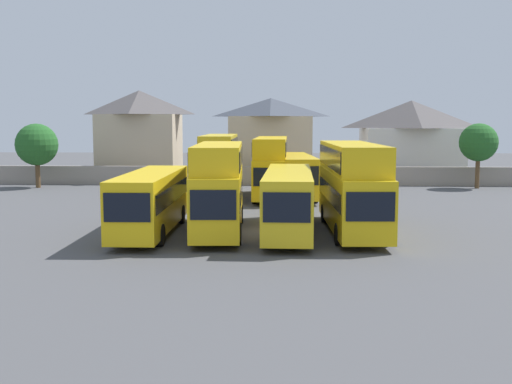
{
  "coord_description": "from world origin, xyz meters",
  "views": [
    {
      "loc": [
        1.46,
        -33.7,
        6.06
      ],
      "look_at": [
        0.0,
        3.0,
        1.92
      ],
      "focal_mm": 43.96,
      "sensor_mm": 36.0,
      "label": 1
    }
  ],
  "objects_px": {
    "bus_6": "(271,164)",
    "bus_7": "(296,174)",
    "bus_4": "(352,183)",
    "tree_behind_wall": "(37,145)",
    "house_terrace_left": "(140,134)",
    "tree_left_of_lot": "(479,143)",
    "bus_5": "(219,162)",
    "bus_1": "(151,199)",
    "bus_3": "(288,198)",
    "house_terrace_centre": "(271,139)",
    "bus_2": "(219,183)",
    "house_terrace_right": "(411,139)"
  },
  "relations": [
    {
      "from": "bus_2",
      "to": "house_terrace_centre",
      "type": "bearing_deg",
      "value": 172.97
    },
    {
      "from": "bus_2",
      "to": "tree_left_of_lot",
      "type": "height_order",
      "value": "tree_left_of_lot"
    },
    {
      "from": "bus_3",
      "to": "bus_1",
      "type": "bearing_deg",
      "value": -85.42
    },
    {
      "from": "bus_1",
      "to": "bus_3",
      "type": "bearing_deg",
      "value": 92.58
    },
    {
      "from": "bus_4",
      "to": "house_terrace_left",
      "type": "xyz_separation_m",
      "value": [
        -18.63,
        30.91,
        1.98
      ]
    },
    {
      "from": "bus_1",
      "to": "tree_behind_wall",
      "type": "xyz_separation_m",
      "value": [
        -15.33,
        23.19,
        2.04
      ]
    },
    {
      "from": "bus_5",
      "to": "house_terrace_left",
      "type": "height_order",
      "value": "house_terrace_left"
    },
    {
      "from": "bus_1",
      "to": "bus_5",
      "type": "height_order",
      "value": "bus_5"
    },
    {
      "from": "bus_6",
      "to": "bus_7",
      "type": "bearing_deg",
      "value": 100.75
    },
    {
      "from": "bus_4",
      "to": "tree_left_of_lot",
      "type": "relative_size",
      "value": 1.96
    },
    {
      "from": "tree_behind_wall",
      "to": "bus_7",
      "type": "bearing_deg",
      "value": -16.02
    },
    {
      "from": "house_terrace_left",
      "to": "house_terrace_centre",
      "type": "relative_size",
      "value": 1.07
    },
    {
      "from": "bus_7",
      "to": "tree_left_of_lot",
      "type": "bearing_deg",
      "value": 110.55
    },
    {
      "from": "bus_1",
      "to": "bus_7",
      "type": "bearing_deg",
      "value": 152.98
    },
    {
      "from": "bus_5",
      "to": "house_terrace_centre",
      "type": "relative_size",
      "value": 1.22
    },
    {
      "from": "house_terrace_left",
      "to": "tree_left_of_lot",
      "type": "height_order",
      "value": "house_terrace_left"
    },
    {
      "from": "house_terrace_right",
      "to": "bus_4",
      "type": "bearing_deg",
      "value": -106.77
    },
    {
      "from": "house_terrace_left",
      "to": "tree_behind_wall",
      "type": "height_order",
      "value": "house_terrace_left"
    },
    {
      "from": "bus_1",
      "to": "bus_4",
      "type": "distance_m",
      "value": 10.96
    },
    {
      "from": "bus_1",
      "to": "bus_6",
      "type": "bearing_deg",
      "value": 158.32
    },
    {
      "from": "house_terrace_left",
      "to": "house_terrace_centre",
      "type": "bearing_deg",
      "value": -0.52
    },
    {
      "from": "tree_behind_wall",
      "to": "bus_3",
      "type": "bearing_deg",
      "value": -45.04
    },
    {
      "from": "bus_4",
      "to": "bus_5",
      "type": "distance_m",
      "value": 18.05
    },
    {
      "from": "bus_6",
      "to": "house_terrace_left",
      "type": "distance_m",
      "value": 21.07
    },
    {
      "from": "house_terrace_centre",
      "to": "tree_left_of_lot",
      "type": "distance_m",
      "value": 20.33
    },
    {
      "from": "bus_7",
      "to": "house_terrace_left",
      "type": "distance_m",
      "value": 22.27
    },
    {
      "from": "bus_5",
      "to": "tree_behind_wall",
      "type": "bearing_deg",
      "value": -112.02
    },
    {
      "from": "bus_4",
      "to": "bus_6",
      "type": "distance_m",
      "value": 15.95
    },
    {
      "from": "bus_6",
      "to": "house_terrace_right",
      "type": "relative_size",
      "value": 1.03
    },
    {
      "from": "bus_4",
      "to": "house_terrace_centre",
      "type": "xyz_separation_m",
      "value": [
        -4.94,
        30.78,
        1.55
      ]
    },
    {
      "from": "bus_7",
      "to": "tree_behind_wall",
      "type": "distance_m",
      "value": 24.55
    },
    {
      "from": "bus_6",
      "to": "tree_behind_wall",
      "type": "bearing_deg",
      "value": -107.11
    },
    {
      "from": "bus_1",
      "to": "bus_6",
      "type": "distance_m",
      "value": 17.28
    },
    {
      "from": "bus_4",
      "to": "bus_7",
      "type": "relative_size",
      "value": 1.05
    },
    {
      "from": "bus_4",
      "to": "tree_behind_wall",
      "type": "bearing_deg",
      "value": -132.17
    },
    {
      "from": "bus_4",
      "to": "bus_7",
      "type": "bearing_deg",
      "value": -171.89
    },
    {
      "from": "house_terrace_right",
      "to": "bus_1",
      "type": "bearing_deg",
      "value": -121.94
    },
    {
      "from": "bus_5",
      "to": "bus_6",
      "type": "xyz_separation_m",
      "value": [
        4.15,
        -0.49,
        -0.1
      ]
    },
    {
      "from": "bus_5",
      "to": "bus_1",
      "type": "bearing_deg",
      "value": -8.36
    },
    {
      "from": "tree_behind_wall",
      "to": "bus_4",
      "type": "bearing_deg",
      "value": -40.43
    },
    {
      "from": "tree_behind_wall",
      "to": "house_terrace_centre",
      "type": "bearing_deg",
      "value": 21.64
    },
    {
      "from": "bus_1",
      "to": "bus_6",
      "type": "xyz_separation_m",
      "value": [
        6.22,
        16.1,
        0.8
      ]
    },
    {
      "from": "bus_1",
      "to": "house_terrace_left",
      "type": "height_order",
      "value": "house_terrace_left"
    },
    {
      "from": "house_terrace_centre",
      "to": "tree_left_of_lot",
      "type": "height_order",
      "value": "house_terrace_centre"
    },
    {
      "from": "bus_7",
      "to": "tree_left_of_lot",
      "type": "distance_m",
      "value": 18.53
    },
    {
      "from": "house_terrace_right",
      "to": "bus_5",
      "type": "bearing_deg",
      "value": -138.43
    },
    {
      "from": "bus_6",
      "to": "bus_7",
      "type": "xyz_separation_m",
      "value": [
        1.96,
        0.33,
        -0.77
      ]
    },
    {
      "from": "bus_2",
      "to": "tree_left_of_lot",
      "type": "distance_m",
      "value": 31.94
    },
    {
      "from": "house_terrace_right",
      "to": "tree_left_of_lot",
      "type": "relative_size",
      "value": 1.75
    },
    {
      "from": "house_terrace_centre",
      "to": "tree_behind_wall",
      "type": "bearing_deg",
      "value": -158.36
    }
  ]
}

